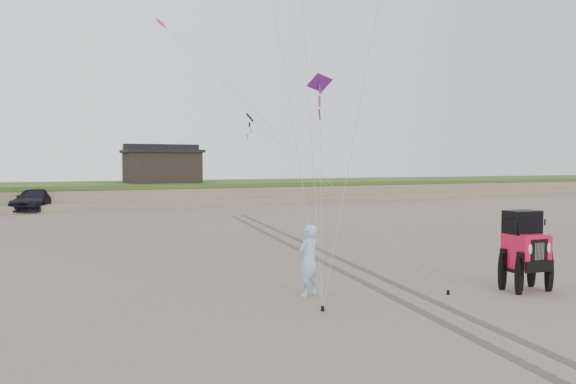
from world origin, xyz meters
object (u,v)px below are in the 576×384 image
object	(u,v)px
truck_c	(35,200)
jeep	(526,259)
cabin	(162,165)
man	(309,260)

from	to	relation	value
truck_c	jeep	distance (m)	35.27
cabin	jeep	bearing A→B (deg)	-86.75
jeep	man	distance (m)	5.92
cabin	truck_c	world-z (taller)	cabin
jeep	truck_c	bearing A→B (deg)	113.33
jeep	man	bearing A→B (deg)	164.63
cabin	man	world-z (taller)	cabin
truck_c	jeep	world-z (taller)	jeep
truck_c	man	bearing A→B (deg)	-59.92
cabin	man	size ratio (longest dim) A/B	3.43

